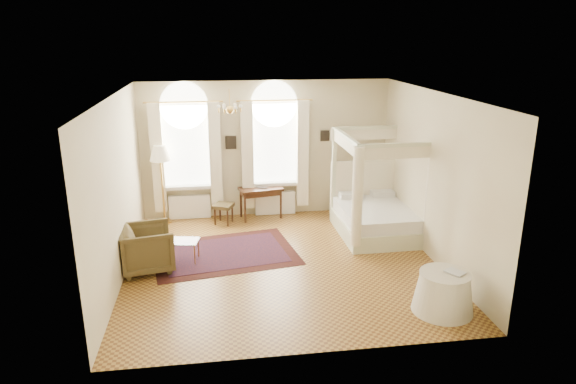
% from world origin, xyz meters
% --- Properties ---
extents(ground, '(6.00, 6.00, 0.00)m').
position_xyz_m(ground, '(0.00, 0.00, 0.00)').
color(ground, olive).
rests_on(ground, ground).
extents(room_walls, '(6.00, 6.00, 6.00)m').
position_xyz_m(room_walls, '(0.00, 0.00, 1.98)').
color(room_walls, beige).
rests_on(room_walls, ground).
extents(window_left, '(1.62, 0.27, 3.29)m').
position_xyz_m(window_left, '(-1.90, 2.87, 1.49)').
color(window_left, white).
rests_on(window_left, room_walls).
extents(window_right, '(1.62, 0.27, 3.29)m').
position_xyz_m(window_right, '(0.20, 2.87, 1.49)').
color(window_right, white).
rests_on(window_right, room_walls).
extents(chandelier, '(0.51, 0.45, 0.50)m').
position_xyz_m(chandelier, '(-0.90, 1.20, 2.91)').
color(chandelier, gold).
rests_on(chandelier, room_walls).
extents(wall_pictures, '(2.54, 0.03, 0.39)m').
position_xyz_m(wall_pictures, '(0.09, 2.97, 1.89)').
color(wall_pictures, black).
rests_on(wall_pictures, room_walls).
extents(canopy_bed, '(1.78, 2.16, 2.30)m').
position_xyz_m(canopy_bed, '(2.31, 1.24, 0.52)').
color(canopy_bed, beige).
rests_on(canopy_bed, ground).
extents(nightstand, '(0.50, 0.48, 0.59)m').
position_xyz_m(nightstand, '(2.70, 2.70, 0.29)').
color(nightstand, '#3B1D10').
rests_on(nightstand, ground).
extents(nightstand_lamp, '(0.25, 0.25, 0.37)m').
position_xyz_m(nightstand_lamp, '(2.61, 2.76, 0.83)').
color(nightstand_lamp, gold).
rests_on(nightstand_lamp, nightstand).
extents(writing_desk, '(1.10, 0.71, 0.77)m').
position_xyz_m(writing_desk, '(-0.18, 2.70, 0.66)').
color(writing_desk, '#3B1D10').
rests_on(writing_desk, ground).
extents(laptop, '(0.34, 0.28, 0.02)m').
position_xyz_m(laptop, '(-0.14, 2.71, 0.78)').
color(laptop, black).
rests_on(laptop, writing_desk).
extents(stool, '(0.55, 0.55, 0.49)m').
position_xyz_m(stool, '(-1.09, 2.43, 0.40)').
color(stool, '#4C3E20').
rests_on(stool, ground).
extents(armchair, '(1.13, 1.11, 0.88)m').
position_xyz_m(armchair, '(-2.58, 0.11, 0.44)').
color(armchair, '#473A1E').
rests_on(armchair, ground).
extents(coffee_table, '(0.70, 0.55, 0.43)m').
position_xyz_m(coffee_table, '(-1.95, 0.42, 0.39)').
color(coffee_table, white).
rests_on(coffee_table, ground).
extents(floor_lamp, '(0.49, 0.49, 1.89)m').
position_xyz_m(floor_lamp, '(-2.49, 2.70, 1.61)').
color(floor_lamp, gold).
rests_on(floor_lamp, ground).
extents(oriental_rug, '(3.16, 2.50, 0.01)m').
position_xyz_m(oriental_rug, '(-1.12, 0.66, 0.01)').
color(oriental_rug, '#3B130E').
rests_on(oriental_rug, ground).
extents(side_table, '(0.99, 0.99, 0.68)m').
position_xyz_m(side_table, '(2.35, -2.14, 0.33)').
color(side_table, beige).
rests_on(side_table, ground).
extents(book, '(0.34, 0.37, 0.03)m').
position_xyz_m(book, '(2.41, -2.23, 0.69)').
color(book, black).
rests_on(book, side_table).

